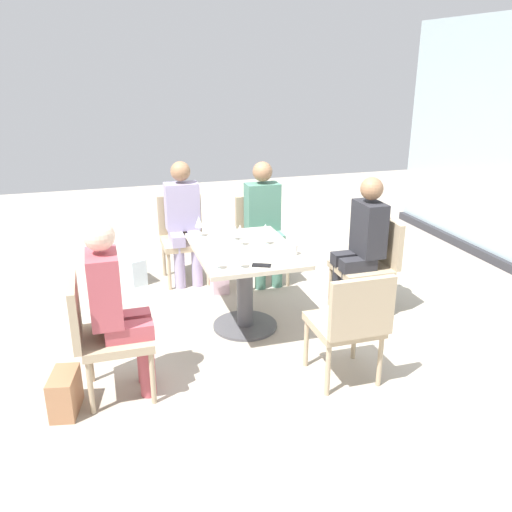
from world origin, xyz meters
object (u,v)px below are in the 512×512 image
object	(u,v)px
chair_near_window	(371,260)
coffee_cup	(293,249)
person_far_left	(264,218)
person_side_end	(183,217)
chair_far_left	(261,234)
wine_glass_1	(233,226)
handbag_1	(219,277)
chair_front_right	(101,331)
handbag_0	(65,393)
wine_glass_0	(240,252)
wine_glass_3	(240,231)
handbag_2	(134,270)
chair_side_end	(183,233)
person_near_window	(362,240)
wine_glass_2	(217,253)
wine_glass_4	(199,222)
person_front_right	(115,301)
cell_phone_on_table	(262,265)
wine_glass_5	(265,230)
chair_far_right	(350,321)
dining_table_main	(245,272)

from	to	relation	value
chair_near_window	coffee_cup	bearing A→B (deg)	-72.89
person_far_left	person_side_end	xyz separation A→B (m)	(-0.25, -0.78, 0.00)
chair_far_left	wine_glass_1	bearing A→B (deg)	-31.74
person_side_end	handbag_1	bearing A→B (deg)	40.04
chair_front_right	handbag_0	xyz separation A→B (m)	(0.13, -0.27, -0.36)
wine_glass_0	chair_front_right	bearing A→B (deg)	-75.85
wine_glass_3	chair_front_right	bearing A→B (deg)	-56.71
chair_far_left	handbag_2	bearing A→B (deg)	-100.94
person_far_left	wine_glass_3	size ratio (longest dim) A/B	6.81
chair_side_end	coffee_cup	xyz separation A→B (m)	(1.57, 0.64, 0.28)
chair_near_window	handbag_0	world-z (taller)	chair_near_window
person_near_window	chair_front_right	bearing A→B (deg)	-72.99
chair_front_right	chair_far_left	world-z (taller)	same
chair_near_window	wine_glass_0	world-z (taller)	wine_glass_0
handbag_1	person_far_left	bearing A→B (deg)	103.86
wine_glass_2	wine_glass_4	bearing A→B (deg)	178.00
coffee_cup	handbag_1	world-z (taller)	coffee_cup
handbag_1	wine_glass_3	bearing A→B (deg)	5.65
person_far_left	handbag_2	size ratio (longest dim) A/B	4.20
person_front_right	person_far_left	distance (m)	2.26
chair_front_right	person_far_left	xyz separation A→B (m)	(-1.64, 1.66, 0.20)
person_far_left	handbag_0	world-z (taller)	person_far_left
chair_side_end	handbag_0	size ratio (longest dim) A/B	2.90
wine_glass_4	chair_front_right	bearing A→B (deg)	-38.67
chair_near_window	wine_glass_1	distance (m)	1.31
cell_phone_on_table	handbag_0	size ratio (longest dim) A/B	0.48
handbag_1	chair_far_left	bearing A→B (deg)	115.46
person_front_right	person_side_end	xyz separation A→B (m)	(-1.89, 0.77, 0.00)
person_side_end	cell_phone_on_table	world-z (taller)	person_side_end
wine_glass_3	handbag_0	world-z (taller)	wine_glass_3
wine_glass_5	handbag_1	distance (m)	1.12
wine_glass_5	wine_glass_3	bearing A→B (deg)	-99.89
chair_front_right	handbag_0	size ratio (longest dim) A/B	2.90
chair_near_window	person_near_window	world-z (taller)	person_near_window
chair_near_window	person_front_right	size ratio (longest dim) A/B	0.69
chair_side_end	chair_front_right	bearing A→B (deg)	-23.78
wine_glass_0	cell_phone_on_table	size ratio (longest dim) A/B	1.28
wine_glass_2	handbag_0	bearing A→B (deg)	-69.83
wine_glass_4	chair_far_right	bearing A→B (deg)	27.56
chair_far_right	wine_glass_5	xyz separation A→B (m)	(-1.09, -0.27, 0.37)
chair_side_end	coffee_cup	distance (m)	1.72
handbag_0	handbag_2	xyz separation A→B (m)	(-2.13, 0.62, 0.00)
person_far_left	chair_side_end	bearing A→B (deg)	-114.87
person_front_right	person_near_window	size ratio (longest dim) A/B	1.00
handbag_2	person_front_right	bearing A→B (deg)	-26.62
cell_phone_on_table	handbag_1	world-z (taller)	cell_phone_on_table
person_side_end	person_far_left	bearing A→B (deg)	72.05
chair_side_end	chair_near_window	distance (m)	1.99
dining_table_main	coffee_cup	xyz separation A→B (m)	(0.27, 0.33, 0.25)
person_side_end	coffee_cup	distance (m)	1.60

